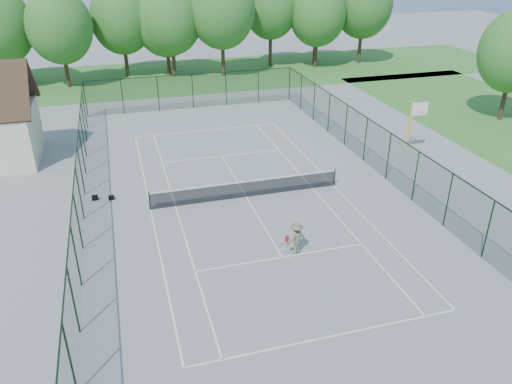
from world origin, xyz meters
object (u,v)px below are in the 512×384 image
at_px(sports_bag_a, 95,198).
at_px(tennis_player, 296,238).
at_px(basketball_goal, 415,116).
at_px(tennis_net, 246,188).

distance_m(sports_bag_a, tennis_player, 12.40).
relative_size(sports_bag_a, tennis_player, 0.17).
height_order(basketball_goal, sports_bag_a, basketball_goal).
height_order(tennis_net, sports_bag_a, tennis_net).
relative_size(tennis_net, tennis_player, 5.32).
bearing_deg(tennis_net, tennis_player, -83.07).
relative_size(tennis_net, basketball_goal, 3.04).
height_order(basketball_goal, tennis_player, basketball_goal).
bearing_deg(tennis_player, tennis_net, 96.93).
distance_m(tennis_net, basketball_goal, 13.62).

